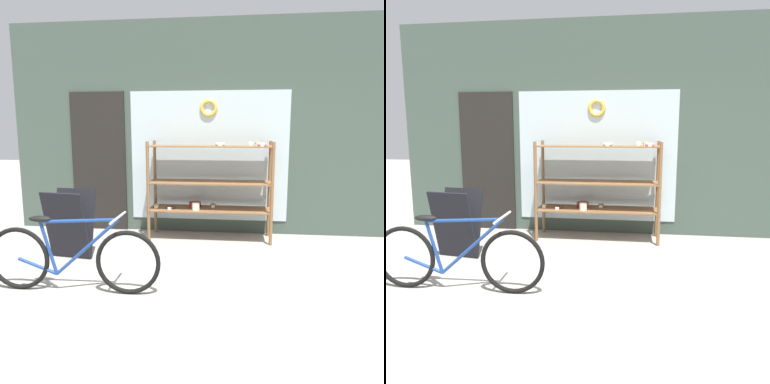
% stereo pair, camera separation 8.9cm
% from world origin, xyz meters
% --- Properties ---
extents(ground_plane, '(30.00, 30.00, 0.00)m').
position_xyz_m(ground_plane, '(0.00, 0.00, 0.00)').
color(ground_plane, gray).
extents(storefront_facade, '(5.59, 0.13, 3.10)m').
position_xyz_m(storefront_facade, '(-0.04, 2.76, 1.52)').
color(storefront_facade, '#3D4C42').
rests_on(storefront_facade, ground_plane).
extents(display_case, '(1.72, 0.49, 1.39)m').
position_xyz_m(display_case, '(0.25, 2.38, 0.82)').
color(display_case, brown).
rests_on(display_case, ground_plane).
extents(bicycle, '(1.71, 0.46, 0.76)m').
position_xyz_m(bicycle, '(-0.93, 0.44, 0.34)').
color(bicycle, black).
rests_on(bicycle, ground_plane).
extents(sandwich_board, '(0.58, 0.45, 0.82)m').
position_xyz_m(sandwich_board, '(-1.37, 1.36, 0.42)').
color(sandwich_board, black).
rests_on(sandwich_board, ground_plane).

